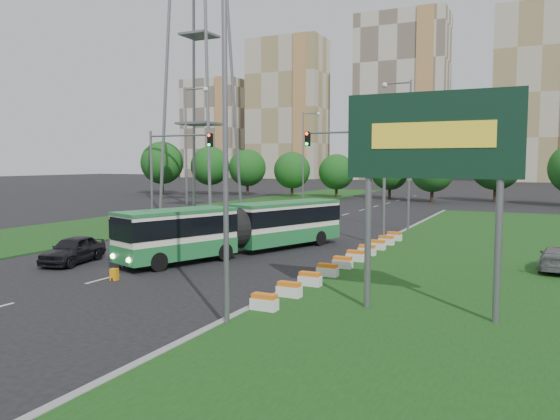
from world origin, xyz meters
The scene contains 22 objects.
ground centered at (0.00, 0.00, 0.00)m, with size 360.00×360.00×0.00m, color black.
grass_median centered at (13.00, 8.00, 0.07)m, with size 14.00×60.00×0.15m, color #164413.
median_kerb centered at (6.05, 8.00, 0.09)m, with size 0.30×60.00×0.18m, color gray.
left_verge centered at (-18.00, 25.00, 0.05)m, with size 12.00×110.00×0.10m, color #164413.
lane_markings centered at (-3.00, 20.00, 0.00)m, with size 0.20×100.00×0.01m, color beige, non-canonical shape.
flower_planters centered at (6.70, 1.90, 0.45)m, with size 1.10×20.30×0.60m, color white, non-canonical shape.
billboard centered at (12.25, -6.00, 6.16)m, with size 6.00×0.37×8.00m.
traffic_mast_median centered at (4.78, 10.00, 5.35)m, with size 5.76×0.32×8.00m.
traffic_mast_left centered at (-10.38, 9.00, 5.35)m, with size 5.76×0.32×8.00m.
street_lamps centered at (-3.00, 10.00, 6.00)m, with size 36.00×60.00×12.00m, color slate, non-canonical shape.
transmission_pylon centered at (-20.00, 28.00, 22.00)m, with size 12.00×12.00×44.00m, color slate, non-canonical shape.
tree_line centered at (10.00, 55.00, 4.50)m, with size 120.00×8.00×9.00m, color #124613, non-canonical shape.
apartment_tower_west centered at (-65.00, 150.00, 24.00)m, with size 26.00×15.00×48.00m, color #BDB598.
apartment_tower_cwest centered at (-25.00, 150.00, 26.00)m, with size 28.00×15.00×52.00m, color beige.
apartment_tower_ceast centered at (15.00, 150.00, 25.00)m, with size 25.00×15.00×50.00m, color #BDB598.
midrise_west centered at (-95.00, 150.00, 18.00)m, with size 22.00×14.00×36.00m, color beige.
articulated_bus centered at (-0.83, 3.14, 1.60)m, with size 2.47×15.84×2.61m.
car_left_near centered at (-7.45, -3.54, 0.76)m, with size 1.79×4.45×1.52m, color black.
car_left_far centered at (-8.64, 13.21, 0.77)m, with size 1.62×4.64×1.53m, color black.
car_median centered at (16.63, 4.88, 0.75)m, with size 1.68×4.13×1.20m, color gray.
pedestrian centered at (-4.22, -3.28, 0.78)m, with size 0.57×0.37×1.55m, color gray.
shopping_trolley centered at (-2.33, -5.95, 0.28)m, with size 0.33×0.35×0.56m.
Camera 1 is at (15.68, -25.50, 5.56)m, focal length 35.00 mm.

